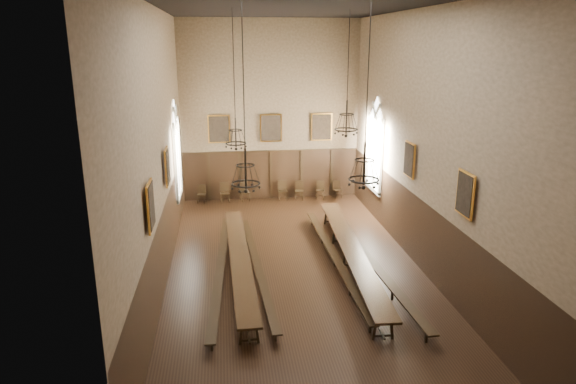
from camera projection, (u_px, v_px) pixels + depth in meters
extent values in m
cube|color=black|center=(295.00, 270.00, 18.44)|extent=(9.00, 18.00, 0.02)
cube|color=black|center=(296.00, 4.00, 15.91)|extent=(9.00, 18.00, 0.02)
cube|color=#8C7456|center=(270.00, 112.00, 25.75)|extent=(9.00, 0.02, 9.00)
cube|color=#8C7456|center=(372.00, 250.00, 8.60)|extent=(9.00, 0.02, 9.00)
cube|color=#8C7456|center=(158.00, 150.00, 16.63)|extent=(0.02, 18.00, 9.00)
cube|color=#8C7456|center=(425.00, 143.00, 17.73)|extent=(0.02, 18.00, 9.00)
cube|color=black|center=(239.00, 256.00, 17.83)|extent=(0.87, 9.65, 0.07)
cube|color=black|center=(351.00, 248.00, 18.37)|extent=(1.29, 10.42, 0.07)
cube|color=black|center=(221.00, 265.00, 17.80)|extent=(0.83, 9.83, 0.05)
cube|color=black|center=(257.00, 264.00, 17.94)|extent=(0.72, 9.24, 0.05)
cube|color=black|center=(335.00, 256.00, 18.58)|extent=(0.39, 9.75, 0.05)
cube|color=black|center=(367.00, 256.00, 18.46)|extent=(0.94, 10.67, 0.05)
cube|color=black|center=(201.00, 195.00, 25.99)|extent=(0.48, 0.48, 0.05)
cube|color=black|center=(201.00, 189.00, 26.09)|extent=(0.40, 0.12, 0.48)
cube|color=black|center=(225.00, 193.00, 26.06)|extent=(0.50, 0.50, 0.05)
cube|color=black|center=(225.00, 187.00, 26.17)|extent=(0.45, 0.10, 0.54)
cube|color=black|center=(245.00, 192.00, 26.32)|extent=(0.51, 0.51, 0.05)
cube|color=black|center=(245.00, 187.00, 26.42)|extent=(0.42, 0.14, 0.50)
cube|color=black|center=(283.00, 191.00, 26.44)|extent=(0.46, 0.46, 0.05)
cube|color=black|center=(282.00, 185.00, 26.55)|extent=(0.45, 0.05, 0.54)
cube|color=black|center=(299.00, 191.00, 26.55)|extent=(0.49, 0.49, 0.05)
cube|color=black|center=(299.00, 185.00, 26.65)|extent=(0.43, 0.11, 0.51)
cube|color=black|center=(320.00, 191.00, 26.68)|extent=(0.49, 0.49, 0.05)
cube|color=black|center=(320.00, 185.00, 26.77)|extent=(0.41, 0.14, 0.49)
cube|color=black|center=(338.00, 190.00, 26.90)|extent=(0.48, 0.48, 0.05)
cube|color=black|center=(337.00, 185.00, 26.99)|extent=(0.39, 0.14, 0.47)
cylinder|color=black|center=(234.00, 64.00, 18.11)|extent=(0.03, 0.03, 3.78)
torus|color=black|center=(236.00, 144.00, 18.91)|extent=(0.77, 0.77, 0.05)
torus|color=black|center=(236.00, 130.00, 18.77)|extent=(0.49, 0.49, 0.04)
cylinder|color=black|center=(236.00, 133.00, 18.79)|extent=(0.05, 0.05, 1.09)
cylinder|color=black|center=(349.00, 56.00, 18.83)|extent=(0.03, 0.03, 3.24)
torus|color=black|center=(346.00, 130.00, 19.60)|extent=(0.90, 0.90, 0.05)
torus|color=black|center=(347.00, 114.00, 19.43)|extent=(0.57, 0.57, 0.04)
cylinder|color=black|center=(347.00, 117.00, 19.46)|extent=(0.06, 0.06, 1.27)
cylinder|color=black|center=(243.00, 75.00, 13.91)|extent=(0.03, 0.03, 4.02)
torus|color=black|center=(246.00, 184.00, 14.77)|extent=(0.84, 0.84, 0.05)
torus|color=black|center=(245.00, 165.00, 14.62)|extent=(0.53, 0.53, 0.04)
cylinder|color=black|center=(245.00, 169.00, 14.64)|extent=(0.06, 0.06, 1.19)
cylinder|color=black|center=(368.00, 73.00, 14.40)|extent=(0.03, 0.03, 3.94)
torus|color=black|center=(364.00, 180.00, 15.27)|extent=(0.92, 0.92, 0.05)
torus|color=black|center=(364.00, 160.00, 15.10)|extent=(0.59, 0.59, 0.04)
cylinder|color=black|center=(364.00, 164.00, 15.13)|extent=(0.07, 0.07, 1.30)
cube|color=gold|center=(219.00, 129.00, 25.54)|extent=(1.10, 0.12, 1.40)
cube|color=black|center=(219.00, 129.00, 25.54)|extent=(0.98, 0.02, 1.28)
cube|color=gold|center=(271.00, 128.00, 25.85)|extent=(1.10, 0.12, 1.40)
cube|color=black|center=(271.00, 128.00, 25.85)|extent=(0.98, 0.02, 1.28)
cube|color=gold|center=(322.00, 127.00, 26.17)|extent=(1.10, 0.12, 1.40)
cube|color=black|center=(322.00, 127.00, 26.17)|extent=(0.98, 0.02, 1.28)
cube|color=gold|center=(167.00, 167.00, 17.82)|extent=(0.12, 1.00, 1.30)
cube|color=black|center=(167.00, 167.00, 17.82)|extent=(0.02, 0.88, 1.18)
cube|color=gold|center=(150.00, 206.00, 13.53)|extent=(0.12, 1.00, 1.30)
cube|color=black|center=(150.00, 206.00, 13.53)|extent=(0.02, 0.88, 1.18)
cube|color=gold|center=(409.00, 160.00, 18.89)|extent=(0.12, 1.00, 1.30)
cube|color=black|center=(409.00, 160.00, 18.89)|extent=(0.02, 0.88, 1.18)
cube|color=gold|center=(465.00, 194.00, 14.60)|extent=(0.12, 1.00, 1.30)
cube|color=black|center=(465.00, 194.00, 14.60)|extent=(0.02, 0.88, 1.18)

